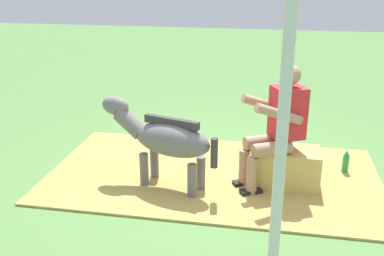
{
  "coord_description": "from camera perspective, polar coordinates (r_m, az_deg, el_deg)",
  "views": [
    {
      "loc": [
        -0.54,
        4.38,
        2.2
      ],
      "look_at": [
        0.29,
        -0.04,
        0.55
      ],
      "focal_mm": 42.04,
      "sensor_mm": 36.0,
      "label": 1
    }
  ],
  "objects": [
    {
      "name": "ground_plane",
      "position": [
        4.93,
        3.19,
        -6.38
      ],
      "size": [
        24.0,
        24.0,
        0.0
      ],
      "primitive_type": "plane",
      "color": "#568442"
    },
    {
      "name": "hay_patch",
      "position": [
        4.98,
        2.69,
        -5.94
      ],
      "size": [
        3.58,
        2.0,
        0.02
      ],
      "primitive_type": "cube",
      "color": "tan",
      "rests_on": "ground"
    },
    {
      "name": "hay_bale",
      "position": [
        4.78,
        12.13,
        -4.99
      ],
      "size": [
        0.62,
        0.41,
        0.41
      ],
      "primitive_type": "cube",
      "color": "tan",
      "rests_on": "ground"
    },
    {
      "name": "person_seated",
      "position": [
        4.55,
        10.73,
        0.51
      ],
      "size": [
        0.72,
        0.59,
        1.29
      ],
      "color": "tan",
      "rests_on": "ground"
    },
    {
      "name": "pony_standing",
      "position": [
        4.55,
        -3.55,
        -1.32
      ],
      "size": [
        1.31,
        0.6,
        0.9
      ],
      "color": "slate",
      "rests_on": "ground"
    },
    {
      "name": "soda_bottle",
      "position": [
        5.25,
        18.9,
        -4.18
      ],
      "size": [
        0.07,
        0.07,
        0.28
      ],
      "color": "#268C3F",
      "rests_on": "ground"
    },
    {
      "name": "tent_pole_left",
      "position": [
        2.3,
        11.08,
        -4.65
      ],
      "size": [
        0.06,
        0.06,
        2.5
      ],
      "primitive_type": "cylinder",
      "color": "silver",
      "rests_on": "ground"
    }
  ]
}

